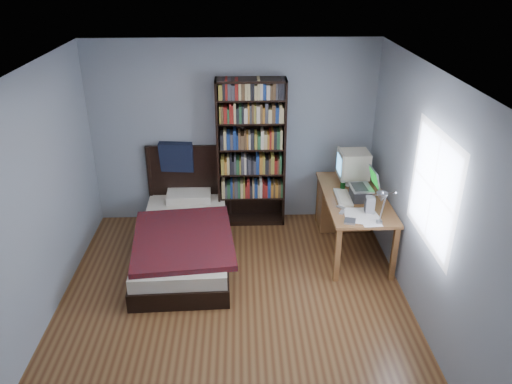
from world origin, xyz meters
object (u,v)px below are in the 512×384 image
at_px(crt_monitor, 353,165).
at_px(desk_lamp, 382,200).
at_px(bed, 184,235).
at_px(laptop, 362,191).
at_px(keyboard, 343,198).
at_px(speaker, 370,205).
at_px(bookshelf, 251,154).
at_px(soda_can, 343,186).
at_px(desk, 346,203).

distance_m(crt_monitor, desk_lamp, 1.49).
bearing_deg(bed, laptop, -0.41).
height_order(desk_lamp, keyboard, desk_lamp).
xyz_separation_m(desk_lamp, keyboard, (-0.17, 0.98, -0.46)).
relative_size(speaker, bookshelf, 0.10).
xyz_separation_m(soda_can, bed, (-2.00, -0.25, -0.54)).
height_order(crt_monitor, bed, bed).
xyz_separation_m(desk, bookshelf, (-1.27, 0.32, 0.60)).
bearing_deg(desk, keyboard, -108.50).
relative_size(desk_lamp, bookshelf, 0.29).
relative_size(desk, desk_lamp, 2.64).
relative_size(keyboard, speaker, 2.24).
distance_m(desk_lamp, soda_can, 1.30).
bearing_deg(desk, soda_can, -116.92).
xyz_separation_m(laptop, keyboard, (-0.22, 0.02, -0.10)).
height_order(crt_monitor, keyboard, crt_monitor).
height_order(crt_monitor, bookshelf, bookshelf).
bearing_deg(desk, bookshelf, 165.91).
distance_m(desk, laptop, 0.67).
relative_size(laptop, bookshelf, 0.20).
xyz_separation_m(speaker, soda_can, (-0.19, 0.61, -0.04)).
bearing_deg(desk_lamp, speaker, 83.83).
bearing_deg(bookshelf, speaker, -41.35).
bearing_deg(speaker, crt_monitor, 96.99).
distance_m(desk, speaker, 0.96).
distance_m(keyboard, bookshelf, 1.39).
height_order(desk_lamp, bed, desk_lamp).
bearing_deg(desk_lamp, bookshelf, 125.42).
bearing_deg(bed, desk_lamp, -24.59).
relative_size(laptop, soda_can, 3.47).
xyz_separation_m(keyboard, bed, (-1.96, -0.01, -0.49)).
bearing_deg(bed, keyboard, 0.22).
distance_m(laptop, bed, 2.26).
xyz_separation_m(desk, soda_can, (-0.12, -0.24, 0.37)).
distance_m(desk, bookshelf, 1.44).
distance_m(desk_lamp, bed, 2.53).
distance_m(speaker, bookshelf, 1.79).
distance_m(crt_monitor, bookshelf, 1.34).
height_order(keyboard, soda_can, soda_can).
xyz_separation_m(desk, bed, (-2.12, -0.49, -0.16)).
bearing_deg(laptop, crt_monitor, 91.81).
bearing_deg(bookshelf, keyboard, -36.10).
xyz_separation_m(speaker, bookshelf, (-1.34, 1.18, 0.19)).
bearing_deg(bookshelf, crt_monitor, -13.59).
xyz_separation_m(desk, laptop, (0.06, -0.51, 0.43)).
bearing_deg(desk, crt_monitor, 3.08).
bearing_deg(laptop, keyboard, 173.96).
relative_size(desk, keyboard, 3.46).
distance_m(keyboard, speaker, 0.45).
relative_size(laptop, bed, 0.18).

